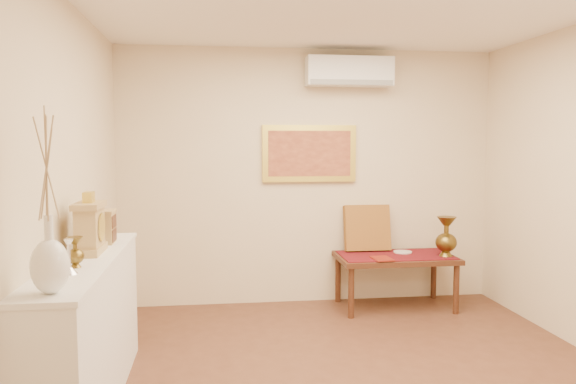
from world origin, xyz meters
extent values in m
cube|color=beige|center=(0.00, 2.25, 1.35)|extent=(4.00, 0.02, 2.70)
cube|color=beige|center=(-2.00, 0.00, 1.35)|extent=(0.02, 4.50, 2.70)
cube|color=maroon|center=(0.85, 1.88, 0.55)|extent=(1.14, 0.59, 0.01)
cylinder|color=silver|center=(0.96, 1.98, 0.56)|extent=(0.19, 0.19, 0.01)
cube|color=maroon|center=(0.64, 1.68, 0.56)|extent=(0.20, 0.26, 0.01)
cube|color=maroon|center=(0.62, 2.14, 0.80)|extent=(0.49, 0.20, 0.50)
cube|color=white|center=(-1.82, 0.00, 0.47)|extent=(0.35, 2.00, 0.95)
cube|color=white|center=(-1.82, 0.00, 0.96)|extent=(0.37, 2.02, 0.03)
cube|color=tan|center=(-1.83, 0.17, 1.00)|extent=(0.16, 0.36, 0.05)
cube|color=tan|center=(-1.83, 0.17, 1.16)|extent=(0.14, 0.30, 0.25)
cylinder|color=beige|center=(-1.75, 0.17, 1.16)|extent=(0.01, 0.17, 0.17)
cylinder|color=gold|center=(-1.75, 0.17, 1.16)|extent=(0.01, 0.19, 0.19)
cube|color=tan|center=(-1.83, 0.17, 1.30)|extent=(0.17, 0.34, 0.04)
cube|color=gold|center=(-1.83, 0.17, 1.35)|extent=(0.06, 0.11, 0.07)
cube|color=tan|center=(-1.81, 0.54, 1.09)|extent=(0.15, 0.20, 0.22)
cube|color=#472415|center=(-1.74, 0.54, 1.04)|extent=(0.01, 0.17, 0.09)
cube|color=#472415|center=(-1.74, 0.54, 1.14)|extent=(0.01, 0.17, 0.09)
cube|color=tan|center=(-1.81, 0.54, 1.21)|extent=(0.16, 0.21, 0.02)
cube|color=#472415|center=(0.85, 1.88, 0.53)|extent=(1.20, 0.70, 0.05)
cylinder|color=#472415|center=(0.31, 1.59, 0.25)|extent=(0.06, 0.06, 0.50)
cylinder|color=#472415|center=(1.39, 1.59, 0.25)|extent=(0.06, 0.06, 0.50)
cylinder|color=#472415|center=(0.31, 2.17, 0.25)|extent=(0.06, 0.06, 0.50)
cylinder|color=#472415|center=(1.39, 2.17, 0.25)|extent=(0.06, 0.06, 0.50)
cube|color=gold|center=(0.00, 2.23, 1.60)|extent=(1.00, 0.05, 0.60)
cube|color=#B6623F|center=(0.00, 2.20, 1.60)|extent=(0.88, 0.01, 0.48)
cube|color=silver|center=(0.40, 2.12, 2.45)|extent=(0.90, 0.24, 0.30)
cube|color=gray|center=(0.40, 2.00, 2.33)|extent=(0.86, 0.02, 0.05)
camera|label=1|loc=(-1.01, -3.65, 1.71)|focal=35.00mm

